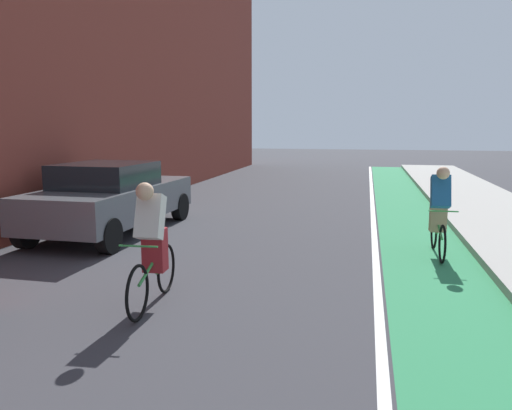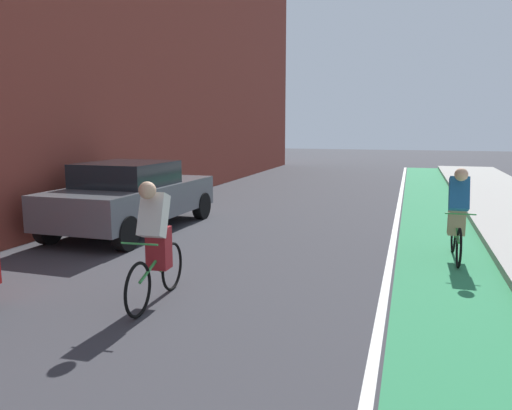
# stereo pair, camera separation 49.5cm
# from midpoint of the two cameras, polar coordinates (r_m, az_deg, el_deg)

# --- Properties ---
(ground_plane) EXTENTS (85.50, 85.50, 0.00)m
(ground_plane) POSITION_cam_midpoint_polar(r_m,az_deg,el_deg) (8.47, -5.14, -6.81)
(ground_plane) COLOR #38383D
(bike_lane_paint) EXTENTS (1.60, 38.86, 0.00)m
(bike_lane_paint) POSITION_cam_midpoint_polar(r_m,az_deg,el_deg) (10.07, 17.15, -4.62)
(bike_lane_paint) COLOR #2D8451
(bike_lane_paint) RESTS_ON ground
(lane_divider_stripe) EXTENTS (0.12, 38.86, 0.00)m
(lane_divider_stripe) POSITION_cam_midpoint_polar(r_m,az_deg,el_deg) (10.03, 12.01, -4.46)
(lane_divider_stripe) COLOR white
(lane_divider_stripe) RESTS_ON ground
(parked_sedan_gray) EXTENTS (2.02, 4.56, 1.53)m
(parked_sedan_gray) POSITION_cam_midpoint_polar(r_m,az_deg,el_deg) (11.30, -17.39, 0.88)
(parked_sedan_gray) COLOR #595B60
(parked_sedan_gray) RESTS_ON ground
(cyclist_trailing) EXTENTS (0.48, 1.73, 1.62)m
(cyclist_trailing) POSITION_cam_midpoint_polar(r_m,az_deg,el_deg) (6.58, -13.88, -4.36)
(cyclist_trailing) COLOR black
(cyclist_trailing) RESTS_ON ground
(cyclist_far) EXTENTS (0.48, 1.71, 1.61)m
(cyclist_far) POSITION_cam_midpoint_polar(r_m,az_deg,el_deg) (9.37, 18.74, -0.41)
(cyclist_far) COLOR black
(cyclist_far) RESTS_ON ground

